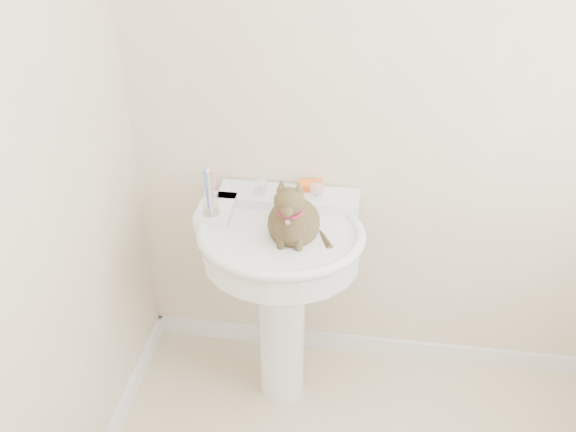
% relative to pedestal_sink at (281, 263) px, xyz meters
% --- Properties ---
extents(wall_back, '(2.20, 0.00, 2.50)m').
position_rel_pedestal_sink_xyz_m(wall_back, '(0.45, 0.29, 0.55)').
color(wall_back, beige).
rests_on(wall_back, ground).
extents(baseboard_back, '(2.20, 0.02, 0.09)m').
position_rel_pedestal_sink_xyz_m(baseboard_back, '(0.45, 0.28, -0.66)').
color(baseboard_back, white).
rests_on(baseboard_back, floor).
extents(pedestal_sink, '(0.65, 0.64, 0.89)m').
position_rel_pedestal_sink_xyz_m(pedestal_sink, '(0.00, 0.00, 0.00)').
color(pedestal_sink, white).
rests_on(pedestal_sink, floor).
extents(faucet, '(0.28, 0.12, 0.14)m').
position_rel_pedestal_sink_xyz_m(faucet, '(0.00, 0.16, 0.24)').
color(faucet, silver).
rests_on(faucet, pedestal_sink).
extents(soap_bar, '(0.10, 0.07, 0.03)m').
position_rel_pedestal_sink_xyz_m(soap_bar, '(0.08, 0.25, 0.21)').
color(soap_bar, '#FF5F18').
rests_on(soap_bar, pedestal_sink).
extents(toothbrush_cup, '(0.07, 0.07, 0.18)m').
position_rel_pedestal_sink_xyz_m(toothbrush_cup, '(-0.26, 0.02, 0.24)').
color(toothbrush_cup, silver).
rests_on(toothbrush_cup, pedestal_sink).
extents(cat, '(0.21, 0.26, 0.39)m').
position_rel_pedestal_sink_xyz_m(cat, '(0.05, -0.04, 0.23)').
color(cat, brown).
rests_on(cat, pedestal_sink).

